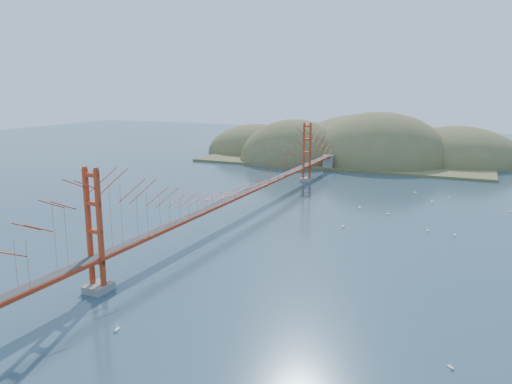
% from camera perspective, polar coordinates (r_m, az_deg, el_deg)
% --- Properties ---
extents(ground, '(320.00, 320.00, 0.00)m').
position_cam_1_polar(ground, '(73.20, -1.79, -2.78)').
color(ground, '#2A4254').
rests_on(ground, ground).
extents(bridge, '(2.20, 94.40, 12.00)m').
position_cam_1_polar(bridge, '(71.89, -1.76, 2.66)').
color(bridge, gray).
rests_on(bridge, ground).
extents(far_headlands, '(84.00, 58.00, 25.00)m').
position_cam_1_polar(far_headlands, '(136.47, 11.84, 3.90)').
color(far_headlands, brown).
rests_on(far_headlands, ground).
extents(sailboat_0, '(0.59, 0.61, 0.68)m').
position_cam_1_polar(sailboat_0, '(69.59, 19.03, -4.11)').
color(sailboat_0, white).
rests_on(sailboat_0, ground).
extents(sailboat_15, '(0.58, 0.62, 0.70)m').
position_cam_1_polar(sailboat_15, '(86.82, 19.47, -1.01)').
color(sailboat_15, white).
rests_on(sailboat_15, ground).
extents(sailboat_12, '(0.55, 0.52, 0.62)m').
position_cam_1_polar(sailboat_12, '(93.53, 17.75, 0.00)').
color(sailboat_12, white).
rests_on(sailboat_12, ground).
extents(sailboat_10, '(0.60, 0.66, 0.74)m').
position_cam_1_polar(sailboat_10, '(41.77, -15.59, -14.79)').
color(sailboat_10, white).
rests_on(sailboat_10, ground).
extents(sailboat_7, '(0.62, 0.50, 0.73)m').
position_cam_1_polar(sailboat_7, '(84.51, 27.14, -2.00)').
color(sailboat_7, white).
rests_on(sailboat_7, ground).
extents(sailboat_3, '(0.69, 0.69, 0.73)m').
position_cam_1_polar(sailboat_3, '(76.60, 14.87, -2.39)').
color(sailboat_3, white).
rests_on(sailboat_3, ground).
extents(sailboat_1, '(0.70, 0.70, 0.73)m').
position_cam_1_polar(sailboat_1, '(68.71, 9.94, -3.81)').
color(sailboat_1, white).
rests_on(sailboat_1, ground).
extents(sailboat_16, '(0.64, 0.64, 0.67)m').
position_cam_1_polar(sailboat_16, '(79.53, 11.78, -1.72)').
color(sailboat_16, white).
rests_on(sailboat_16, ground).
extents(sailboat_8, '(0.54, 0.52, 0.60)m').
position_cam_1_polar(sailboat_8, '(90.50, 21.15, -0.63)').
color(sailboat_8, white).
rests_on(sailboat_8, ground).
extents(sailboat_14, '(0.44, 0.53, 0.62)m').
position_cam_1_polar(sailboat_14, '(68.69, 21.79, -4.53)').
color(sailboat_14, white).
rests_on(sailboat_14, ground).
extents(sailboat_6, '(0.57, 0.57, 0.59)m').
position_cam_1_polar(sailboat_6, '(38.07, 21.37, -18.05)').
color(sailboat_6, white).
rests_on(sailboat_6, ground).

